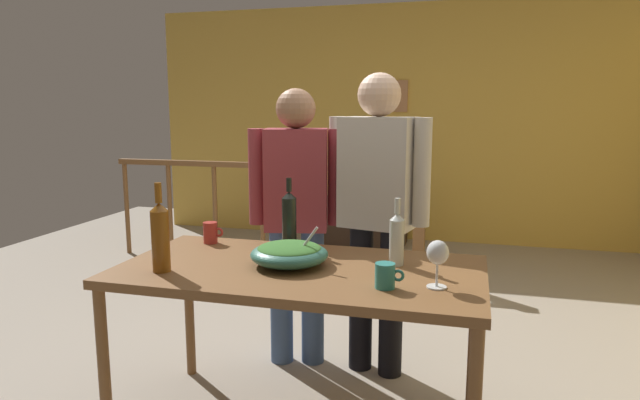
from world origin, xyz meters
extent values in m
plane|color=#9E9384|center=(0.00, 0.00, 0.00)|extent=(8.08, 8.08, 0.00)
cube|color=gold|center=(0.00, 3.11, 1.27)|extent=(5.77, 0.10, 2.54)
cube|color=#AB754C|center=(-0.22, 3.05, 1.57)|extent=(0.41, 0.03, 0.34)
cylinder|color=brown|center=(-2.63, 1.73, 0.45)|extent=(0.04, 0.04, 0.91)
cylinder|color=brown|center=(-2.15, 1.73, 0.45)|extent=(0.04, 0.04, 0.91)
cylinder|color=brown|center=(-1.67, 1.73, 0.45)|extent=(0.04, 0.04, 0.91)
cylinder|color=brown|center=(-1.19, 1.73, 0.45)|extent=(0.04, 0.04, 0.91)
cylinder|color=brown|center=(-0.70, 1.73, 0.45)|extent=(0.04, 0.04, 0.91)
cylinder|color=brown|center=(-0.22, 1.73, 0.45)|extent=(0.04, 0.04, 0.91)
cylinder|color=brown|center=(0.26, 1.73, 0.45)|extent=(0.04, 0.04, 0.91)
cube|color=brown|center=(-1.19, 1.73, 0.93)|extent=(2.98, 0.07, 0.05)
cube|color=brown|center=(0.26, 1.73, 0.50)|extent=(0.10, 0.10, 1.01)
cube|color=#38281E|center=(-0.42, 2.76, 0.24)|extent=(0.90, 0.40, 0.48)
cube|color=black|center=(-0.42, 2.76, 0.49)|extent=(0.20, 0.12, 0.02)
cylinder|color=black|center=(-0.42, 2.76, 0.54)|extent=(0.03, 0.03, 0.08)
cube|color=black|center=(-0.42, 2.73, 0.77)|extent=(0.67, 0.06, 0.39)
cube|color=black|center=(-0.42, 2.70, 0.77)|extent=(0.61, 0.01, 0.35)
cube|color=brown|center=(-0.03, -0.81, 0.76)|extent=(1.59, 0.82, 0.04)
cylinder|color=brown|center=(-0.78, -1.18, 0.37)|extent=(0.05, 0.05, 0.74)
cylinder|color=brown|center=(-0.78, -0.44, 0.37)|extent=(0.05, 0.05, 0.74)
cylinder|color=brown|center=(0.72, -0.44, 0.37)|extent=(0.05, 0.05, 0.74)
ellipsoid|color=#337060|center=(-0.08, -0.80, 0.83)|extent=(0.34, 0.34, 0.10)
ellipsoid|color=#38702D|center=(-0.08, -0.80, 0.86)|extent=(0.28, 0.28, 0.05)
cylinder|color=silver|center=(-0.01, -0.80, 0.87)|extent=(0.13, 0.01, 0.18)
cylinder|color=silver|center=(0.57, -0.94, 0.78)|extent=(0.08, 0.08, 0.01)
cylinder|color=silver|center=(0.57, -0.94, 0.83)|extent=(0.01, 0.01, 0.10)
ellipsoid|color=silver|center=(0.57, -0.94, 0.92)|extent=(0.09, 0.09, 0.10)
cylinder|color=silver|center=(0.37, -0.67, 0.88)|extent=(0.07, 0.07, 0.20)
cone|color=silver|center=(0.37, -0.67, 1.00)|extent=(0.07, 0.07, 0.03)
cylinder|color=silver|center=(0.37, -0.67, 1.05)|extent=(0.02, 0.02, 0.07)
cylinder|color=brown|center=(-0.58, -1.03, 0.91)|extent=(0.08, 0.08, 0.26)
cone|color=brown|center=(-0.58, -1.03, 1.06)|extent=(0.08, 0.08, 0.03)
cylinder|color=brown|center=(-0.58, -1.03, 1.12)|extent=(0.03, 0.03, 0.09)
cylinder|color=black|center=(-0.18, -0.50, 0.90)|extent=(0.07, 0.07, 0.25)
cone|color=black|center=(-0.18, -0.50, 1.04)|extent=(0.07, 0.07, 0.03)
cylinder|color=black|center=(-0.18, -0.50, 1.09)|extent=(0.03, 0.03, 0.07)
cylinder|color=teal|center=(0.37, -1.00, 0.83)|extent=(0.08, 0.08, 0.10)
torus|color=teal|center=(0.42, -1.00, 0.83)|extent=(0.05, 0.01, 0.05)
cylinder|color=#B7332D|center=(-0.60, -0.52, 0.83)|extent=(0.07, 0.07, 0.11)
torus|color=#B7332D|center=(-0.55, -0.52, 0.84)|extent=(0.05, 0.01, 0.05)
cylinder|color=#3D5684|center=(-0.17, -0.12, 0.40)|extent=(0.13, 0.13, 0.79)
cylinder|color=#3D5684|center=(-0.35, -0.16, 0.40)|extent=(0.13, 0.13, 0.79)
cube|color=#9E3842|center=(-0.26, -0.14, 1.07)|extent=(0.38, 0.29, 0.56)
cylinder|color=#9E3842|center=(-0.04, -0.09, 1.09)|extent=(0.09, 0.09, 0.53)
cylinder|color=#9E3842|center=(-0.47, -0.19, 1.09)|extent=(0.09, 0.09, 0.53)
sphere|color=#A37556|center=(-0.26, -0.14, 1.46)|extent=(0.22, 0.22, 0.22)
cylinder|color=black|center=(0.29, -0.16, 0.41)|extent=(0.13, 0.13, 0.83)
cylinder|color=black|center=(0.11, -0.12, 0.41)|extent=(0.13, 0.13, 0.83)
cube|color=beige|center=(0.20, -0.14, 1.12)|extent=(0.42, 0.30, 0.59)
cylinder|color=beige|center=(0.43, -0.19, 1.14)|extent=(0.09, 0.09, 0.56)
cylinder|color=beige|center=(-0.04, -0.08, 1.14)|extent=(0.09, 0.09, 0.56)
sphere|color=beige|center=(0.20, -0.14, 1.53)|extent=(0.23, 0.23, 0.23)
camera|label=1|loc=(0.68, -3.07, 1.48)|focal=31.42mm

